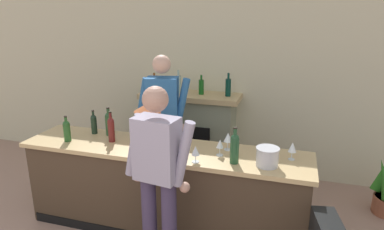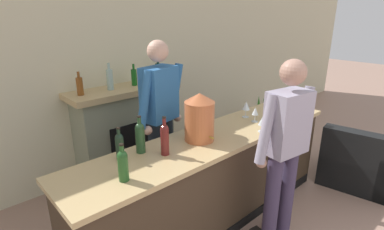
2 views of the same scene
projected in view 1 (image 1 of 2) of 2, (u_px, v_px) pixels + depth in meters
The scene contains 16 objects.
wall_back_panel at pixel (212, 77), 4.86m from camera, with size 12.00×0.07×2.75m.
bar_counter at pixel (163, 189), 3.61m from camera, with size 2.98×0.65×0.94m.
fireplace_stone at pixel (191, 132), 4.91m from camera, with size 1.38×0.52×1.50m.
person_customer at pixel (158, 176), 2.85m from camera, with size 0.65×0.34×1.71m.
person_bartender at pixel (163, 123), 4.03m from camera, with size 0.65×0.36×1.80m.
copper_dispenser at pixel (148, 124), 3.49m from camera, with size 0.28×0.31×0.44m.
ice_bucket_steel at pixel (267, 157), 3.04m from camera, with size 0.21×0.21×0.17m.
wine_bottle_cabernet_heavy at pixel (109, 123), 3.79m from camera, with size 0.08×0.08×0.32m.
wine_bottle_chardonnay_pale at pixel (94, 123), 3.85m from camera, with size 0.07×0.07×0.27m.
wine_bottle_rose_blush at pixel (67, 130), 3.62m from camera, with size 0.07×0.07×0.28m.
wine_bottle_merlot_tall at pixel (235, 147), 3.08m from camera, with size 0.08×0.08×0.34m.
wine_bottle_port_short at pixel (111, 128), 3.60m from camera, with size 0.07×0.07×0.33m.
wine_glass_near_bucket at pixel (220, 144), 3.26m from camera, with size 0.07×0.07×0.16m.
wine_glass_mid_counter at pixel (196, 151), 3.11m from camera, with size 0.08×0.08×0.16m.
wine_glass_by_dispenser at pixel (292, 148), 3.16m from camera, with size 0.08×0.08×0.17m.
wine_glass_front_right at pixel (228, 138), 3.38m from camera, with size 0.08×0.08×0.18m.
Camera 1 is at (1.12, -0.48, 2.26)m, focal length 32.00 mm.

